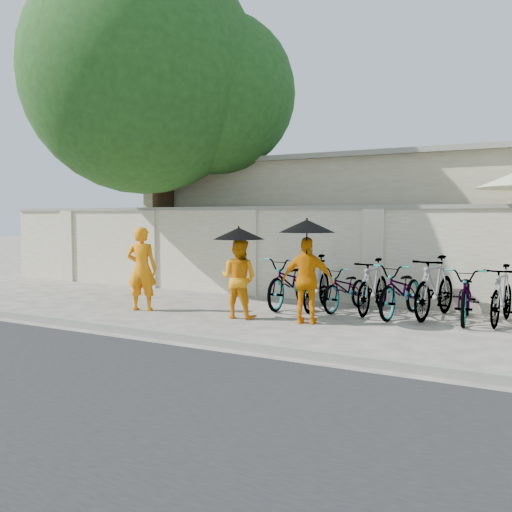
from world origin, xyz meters
The scene contains 18 objects.
ground centered at (0.00, 0.00, 0.00)m, with size 80.00×80.00×0.00m, color #B9AC99.
kerb centered at (0.00, -1.70, 0.06)m, with size 40.00×0.16×0.12m, color gray.
compound_wall centered at (1.00, 3.20, 1.00)m, with size 20.00×0.30×2.00m, color white.
building_behind centered at (2.00, 7.00, 1.60)m, with size 14.00×6.00×3.20m, color beige.
shade_tree centered at (-3.66, 2.97, 5.10)m, with size 6.70×6.20×8.20m.
monk_left centered at (-1.74, 0.15, 0.82)m, with size 0.60×0.39×1.65m, color orange.
monk_center centered at (0.34, 0.39, 0.72)m, with size 0.70×0.55×1.44m, color orange.
parasol_center centered at (0.39, 0.31, 1.54)m, with size 0.92×0.92×0.83m.
monk_right centered at (1.66, 0.48, 0.75)m, with size 0.88×0.37×1.50m, color orange.
parasol_right centered at (1.68, 0.40, 1.69)m, with size 0.96×0.96×0.95m.
bike_0 centered at (0.63, 1.94, 0.52)m, with size 0.69×1.96×1.03m, color #A4A5AD.
bike_1 centered at (1.19, 1.98, 0.54)m, with size 0.51×1.80×1.08m, color #A4A5AD.
bike_2 centered at (1.76, 2.11, 0.44)m, with size 0.58×1.67×0.88m, color #A4A5AD.
bike_3 centered at (2.32, 2.05, 0.52)m, with size 0.49×1.74×1.05m, color #A4A5AD.
bike_4 centered at (2.89, 1.97, 0.50)m, with size 0.66×1.89×1.00m, color #A4A5AD.
bike_5 centered at (3.45, 2.11, 0.57)m, with size 0.53×1.89×1.14m, color #A4A5AD.
bike_6 centered at (4.02, 2.03, 0.49)m, with size 0.64×1.85×0.97m, color #A4A5AD.
bike_7 centered at (4.59, 2.06, 0.51)m, with size 0.48×1.70×1.02m, color #A4A5AD.
Camera 1 is at (5.71, -8.41, 1.85)m, focal length 40.00 mm.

